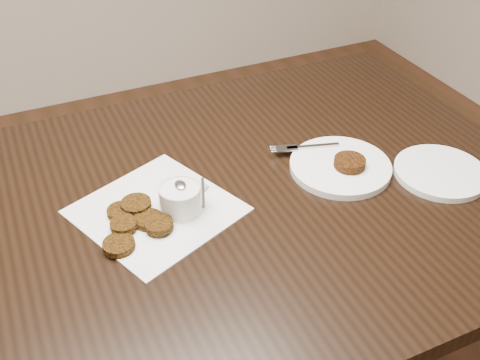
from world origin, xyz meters
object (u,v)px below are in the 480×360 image
Objects in this scene: napkin at (157,211)px; plate_empty at (440,172)px; sauce_ramekin at (179,186)px; plate_with_patty at (341,163)px; table at (208,323)px.

plate_empty is at bearing -13.04° from napkin.
napkin is 0.08m from sauce_ramekin.
sauce_ramekin is at bearing 167.94° from plate_empty.
plate_with_patty is at bearing 150.15° from plate_empty.
napkin is 2.33× the size of sauce_ramekin.
plate_with_patty is (0.41, -0.03, 0.01)m from napkin.
table is at bearing -10.18° from napkin.
sauce_ramekin is (-0.04, -0.00, 0.44)m from table.
sauce_ramekin is 0.37m from plate_with_patty.
napkin is (-0.09, 0.02, 0.38)m from table.
sauce_ramekin reaches higher than table.
plate_empty reaches higher than table.
napkin is 0.41m from plate_with_patty.
plate_empty is (0.55, -0.12, -0.06)m from sauce_ramekin.
sauce_ramekin is at bearing 178.29° from plate_with_patty.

